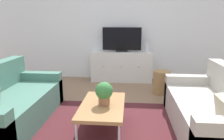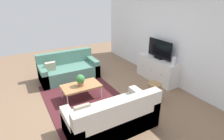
{
  "view_description": "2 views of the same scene",
  "coord_description": "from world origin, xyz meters",
  "px_view_note": "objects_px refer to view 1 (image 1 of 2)",
  "views": [
    {
      "loc": [
        0.31,
        -2.81,
        1.47
      ],
      "look_at": [
        0.0,
        0.7,
        0.64
      ],
      "focal_mm": 34.13,
      "sensor_mm": 36.0,
      "label": 1
    },
    {
      "loc": [
        3.98,
        -1.59,
        2.58
      ],
      "look_at": [
        0.0,
        0.7,
        0.64
      ],
      "focal_mm": 29.41,
      "sensor_mm": 36.0,
      "label": 2
    }
  ],
  "objects_px": {
    "potted_plant": "(104,92)",
    "glass_vase": "(147,47)",
    "coffee_table": "(102,106)",
    "tv_console": "(122,66)",
    "wicker_basket": "(161,82)",
    "flat_screen_tv": "(122,40)",
    "couch_right_side": "(215,112)",
    "couch_left_side": "(7,105)"
  },
  "relations": [
    {
      "from": "wicker_basket",
      "to": "couch_left_side",
      "type": "bearing_deg",
      "value": -147.56
    },
    {
      "from": "coffee_table",
      "to": "wicker_basket",
      "type": "relative_size",
      "value": 2.11
    },
    {
      "from": "potted_plant",
      "to": "glass_vase",
      "type": "bearing_deg",
      "value": 73.66
    },
    {
      "from": "potted_plant",
      "to": "wicker_basket",
      "type": "distance_m",
      "value": 1.91
    },
    {
      "from": "potted_plant",
      "to": "wicker_basket",
      "type": "xyz_separation_m",
      "value": [
        0.97,
        1.62,
        -0.32
      ]
    },
    {
      "from": "coffee_table",
      "to": "flat_screen_tv",
      "type": "xyz_separation_m",
      "value": [
        0.14,
        2.48,
        0.66
      ]
    },
    {
      "from": "flat_screen_tv",
      "to": "glass_vase",
      "type": "xyz_separation_m",
      "value": [
        0.61,
        -0.02,
        -0.17
      ]
    },
    {
      "from": "couch_right_side",
      "to": "tv_console",
      "type": "relative_size",
      "value": 1.23
    },
    {
      "from": "tv_console",
      "to": "couch_right_side",
      "type": "bearing_deg",
      "value": -60.52
    },
    {
      "from": "tv_console",
      "to": "wicker_basket",
      "type": "height_order",
      "value": "tv_console"
    },
    {
      "from": "coffee_table",
      "to": "flat_screen_tv",
      "type": "height_order",
      "value": "flat_screen_tv"
    },
    {
      "from": "tv_console",
      "to": "glass_vase",
      "type": "bearing_deg",
      "value": 0.0
    },
    {
      "from": "coffee_table",
      "to": "flat_screen_tv",
      "type": "bearing_deg",
      "value": 86.68
    },
    {
      "from": "flat_screen_tv",
      "to": "wicker_basket",
      "type": "bearing_deg",
      "value": -46.07
    },
    {
      "from": "flat_screen_tv",
      "to": "wicker_basket",
      "type": "height_order",
      "value": "flat_screen_tv"
    },
    {
      "from": "coffee_table",
      "to": "potted_plant",
      "type": "height_order",
      "value": "potted_plant"
    },
    {
      "from": "couch_right_side",
      "to": "glass_vase",
      "type": "height_order",
      "value": "glass_vase"
    },
    {
      "from": "flat_screen_tv",
      "to": "potted_plant",
      "type": "bearing_deg",
      "value": -92.73
    },
    {
      "from": "couch_left_side",
      "to": "tv_console",
      "type": "xyz_separation_m",
      "value": [
        1.53,
        2.37,
        0.08
      ]
    },
    {
      "from": "flat_screen_tv",
      "to": "glass_vase",
      "type": "relative_size",
      "value": 4.01
    },
    {
      "from": "flat_screen_tv",
      "to": "wicker_basket",
      "type": "distance_m",
      "value": 1.45
    },
    {
      "from": "coffee_table",
      "to": "potted_plant",
      "type": "bearing_deg",
      "value": -30.59
    },
    {
      "from": "couch_left_side",
      "to": "tv_console",
      "type": "height_order",
      "value": "couch_left_side"
    },
    {
      "from": "glass_vase",
      "to": "wicker_basket",
      "type": "relative_size",
      "value": 0.5
    },
    {
      "from": "tv_console",
      "to": "flat_screen_tv",
      "type": "distance_m",
      "value": 0.65
    },
    {
      "from": "potted_plant",
      "to": "glass_vase",
      "type": "height_order",
      "value": "glass_vase"
    },
    {
      "from": "coffee_table",
      "to": "tv_console",
      "type": "xyz_separation_m",
      "value": [
        0.14,
        2.46,
        0.01
      ]
    },
    {
      "from": "flat_screen_tv",
      "to": "wicker_basket",
      "type": "xyz_separation_m",
      "value": [
        0.85,
        -0.88,
        -0.77
      ]
    },
    {
      "from": "couch_right_side",
      "to": "tv_console",
      "type": "bearing_deg",
      "value": 119.48
    },
    {
      "from": "glass_vase",
      "to": "couch_right_side",
      "type": "bearing_deg",
      "value": -72.81
    },
    {
      "from": "coffee_table",
      "to": "wicker_basket",
      "type": "bearing_deg",
      "value": 58.23
    },
    {
      "from": "couch_right_side",
      "to": "potted_plant",
      "type": "bearing_deg",
      "value": -175.93
    },
    {
      "from": "coffee_table",
      "to": "tv_console",
      "type": "height_order",
      "value": "tv_console"
    },
    {
      "from": "coffee_table",
      "to": "potted_plant",
      "type": "relative_size",
      "value": 3.13
    },
    {
      "from": "couch_left_side",
      "to": "wicker_basket",
      "type": "height_order",
      "value": "couch_left_side"
    },
    {
      "from": "couch_left_side",
      "to": "coffee_table",
      "type": "bearing_deg",
      "value": -3.67
    },
    {
      "from": "coffee_table",
      "to": "glass_vase",
      "type": "xyz_separation_m",
      "value": [
        0.75,
        2.46,
        0.49
      ]
    },
    {
      "from": "wicker_basket",
      "to": "flat_screen_tv",
      "type": "bearing_deg",
      "value": 133.93
    },
    {
      "from": "potted_plant",
      "to": "tv_console",
      "type": "distance_m",
      "value": 2.49
    },
    {
      "from": "coffee_table",
      "to": "wicker_basket",
      "type": "distance_m",
      "value": 1.89
    },
    {
      "from": "coffee_table",
      "to": "couch_right_side",
      "type": "bearing_deg",
      "value": 3.43
    },
    {
      "from": "couch_right_side",
      "to": "tv_console",
      "type": "distance_m",
      "value": 2.73
    }
  ]
}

